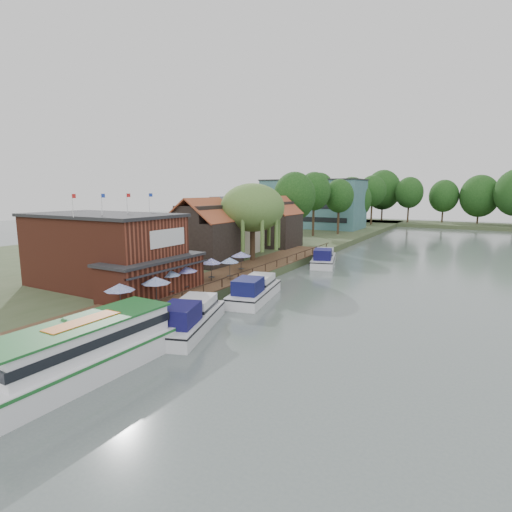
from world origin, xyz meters
The scene contains 28 objects.
ground centered at (0.00, 0.00, 0.00)m, with size 260.00×260.00×0.00m, color #515D5C.
land_bank centered at (-30.00, 35.00, 0.50)m, with size 50.00×140.00×1.00m, color #384728.
quay_deck centered at (-8.00, 10.00, 1.05)m, with size 6.00×50.00×0.10m, color #47301E.
quay_rail centered at (-5.30, 10.50, 1.50)m, with size 0.20×49.00×1.00m, color black, non-canonical shape.
pub centered at (-14.00, -1.00, 4.65)m, with size 20.00×11.00×7.30m, color maroon, non-canonical shape.
hotel_block centered at (-22.00, 70.00, 7.15)m, with size 25.40×12.40×12.30m, color #38666B, non-canonical shape.
cottage_a centered at (-15.00, 14.00, 5.25)m, with size 8.60×7.60×8.50m, color black, non-canonical shape.
cottage_b centered at (-18.00, 24.00, 5.25)m, with size 9.60×8.60×8.50m, color beige, non-canonical shape.
cottage_c centered at (-14.00, 33.00, 5.25)m, with size 7.60×7.60×8.50m, color black, non-canonical shape.
willow centered at (-10.50, 19.00, 6.21)m, with size 8.60×8.60×10.43m, color #476B2D, non-canonical shape.
umbrella_0 centered at (-7.28, -6.85, 2.29)m, with size 2.32×2.32×2.38m, color navy, non-canonical shape.
umbrella_1 centered at (-6.58, -3.70, 2.29)m, with size 2.42×2.42×2.38m, color navy, non-canonical shape.
umbrella_2 centered at (-7.65, -0.82, 2.29)m, with size 1.97×1.97×2.38m, color #1A468F, non-canonical shape.
umbrella_3 centered at (-7.67, 1.27, 2.29)m, with size 2.44×2.44×2.38m, color #211B99, non-canonical shape.
umbrella_4 centered at (-7.95, 5.94, 2.29)m, with size 2.13×2.13×2.38m, color navy, non-canonical shape.
umbrella_5 centered at (-6.56, 7.34, 2.29)m, with size 1.97×1.97×2.38m, color navy, non-canonical shape.
umbrella_6 centered at (-7.62, 11.33, 2.29)m, with size 2.37×2.37×2.38m, color #1B1F97, non-canonical shape.
cruiser_0 centered at (-2.26, -4.79, 1.27)m, with size 3.36×10.39×2.54m, color silver, non-canonical shape.
cruiser_1 centered at (-2.26, 5.12, 1.24)m, with size 3.29×10.17×2.48m, color silver, non-canonical shape.
cruiser_2 centered at (-2.78, 25.90, 1.26)m, with size 3.34×10.34×2.52m, color silver, non-canonical shape.
tour_boat centered at (-2.86, -14.19, 1.61)m, with size 4.15×14.75×3.22m, color silver, non-canonical shape.
swan centered at (-2.28, -11.46, 0.22)m, with size 0.44×0.44×0.44m, color white.
bank_tree_0 centered at (-14.23, 41.07, 7.45)m, with size 7.78×7.78×12.90m, color #143811, non-canonical shape.
bank_tree_1 centered at (-14.51, 51.58, 7.65)m, with size 6.92×6.92×13.29m, color #143811, non-canonical shape.
bank_tree_2 centered at (-10.96, 57.34, 6.97)m, with size 6.31×6.31×11.95m, color #143811, non-canonical shape.
bank_tree_3 centered at (-12.88, 76.24, 7.00)m, with size 8.62×8.62×11.99m, color #143811, non-canonical shape.
bank_tree_4 centered at (-10.72, 86.10, 7.83)m, with size 7.47×7.47×13.65m, color #143811, non-canonical shape.
bank_tree_5 centered at (-18.69, 92.57, 7.75)m, with size 8.39×8.39×13.50m, color #143811, non-canonical shape.
Camera 1 is at (16.32, -27.49, 10.45)m, focal length 28.00 mm.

